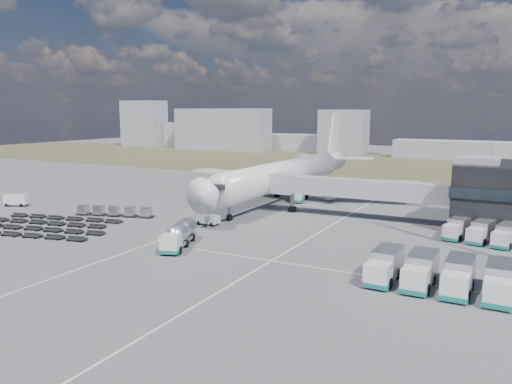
% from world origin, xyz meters
% --- Properties ---
extents(ground, '(420.00, 420.00, 0.00)m').
position_xyz_m(ground, '(0.00, 0.00, 0.00)').
color(ground, '#565659').
rests_on(ground, ground).
extents(grass_strip, '(420.00, 90.00, 0.01)m').
position_xyz_m(grass_strip, '(0.00, 110.00, 0.01)').
color(grass_strip, '#46402A').
rests_on(grass_strip, ground).
extents(lane_markings, '(47.12, 110.00, 0.01)m').
position_xyz_m(lane_markings, '(9.77, 3.00, 0.01)').
color(lane_markings, silver).
rests_on(lane_markings, ground).
extents(jet_bridge, '(30.30, 3.80, 7.05)m').
position_xyz_m(jet_bridge, '(15.90, 20.42, 5.05)').
color(jet_bridge, '#939399').
rests_on(jet_bridge, ground).
extents(airliner, '(51.59, 64.53, 17.62)m').
position_xyz_m(airliner, '(0.00, 32.38, 5.29)').
color(airliner, silver).
rests_on(airliner, ground).
extents(skyline, '(290.23, 26.26, 25.87)m').
position_xyz_m(skyline, '(-31.60, 149.88, 8.37)').
color(skyline, '#9798A5').
rests_on(skyline, ground).
extents(fuel_tanker, '(5.48, 9.73, 3.07)m').
position_xyz_m(fuel_tanker, '(2.36, -7.97, 1.53)').
color(fuel_tanker, silver).
rests_on(fuel_tanker, ground).
extents(pushback_tug, '(3.45, 1.98, 1.52)m').
position_xyz_m(pushback_tug, '(-1.40, 4.78, 0.76)').
color(pushback_tug, silver).
rests_on(pushback_tug, ground).
extents(utility_van, '(4.63, 3.36, 2.26)m').
position_xyz_m(utility_van, '(-42.48, 1.33, 1.13)').
color(utility_van, silver).
rests_on(utility_van, ground).
extents(catering_truck, '(3.57, 6.01, 2.58)m').
position_xyz_m(catering_truck, '(2.95, 30.94, 1.32)').
color(catering_truck, silver).
rests_on(catering_truck, ground).
extents(service_trucks_near, '(13.66, 7.67, 3.01)m').
position_xyz_m(service_trucks_near, '(35.11, -8.85, 1.64)').
color(service_trucks_near, silver).
rests_on(service_trucks_near, ground).
extents(service_trucks_far, '(9.82, 8.25, 2.61)m').
position_xyz_m(service_trucks_far, '(37.54, 13.52, 1.42)').
color(service_trucks_far, silver).
rests_on(service_trucks_far, ground).
extents(uld_row, '(13.92, 5.28, 1.54)m').
position_xyz_m(uld_row, '(-19.13, 2.74, 0.92)').
color(uld_row, black).
rests_on(uld_row, ground).
extents(baggage_dollies, '(25.84, 17.33, 0.65)m').
position_xyz_m(baggage_dollies, '(-23.76, -9.05, 0.33)').
color(baggage_dollies, black).
rests_on(baggage_dollies, ground).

